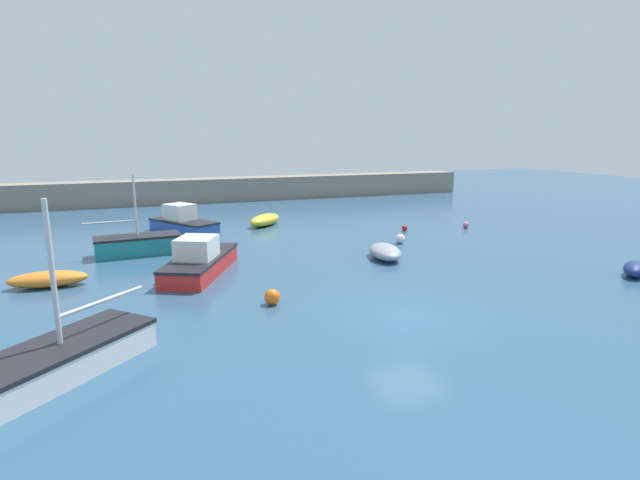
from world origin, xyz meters
name	(u,v)px	position (x,y,z in m)	size (l,w,h in m)	color
ground_plane	(409,320)	(0.00, 0.00, -0.10)	(120.00, 120.00, 0.20)	#2D5170
harbor_breakwater	(228,189)	(0.00, 32.66, 1.06)	(48.15, 2.49, 2.11)	gray
cabin_cruiser_white	(200,261)	(-5.87, 7.91, 0.60)	(4.15, 5.84, 1.72)	red
dinghy_near_pier	(635,269)	(11.77, 0.89, 0.32)	(2.14, 1.88, 0.63)	navy
rowboat_blue_near	(48,279)	(-11.85, 8.11, 0.32)	(3.02, 1.23, 0.64)	orange
open_tender_yellow	(265,220)	(-0.15, 18.61, 0.39)	(3.19, 3.26, 0.78)	yellow
sailboat_short_mast	(62,357)	(-10.41, -0.40, 0.44)	(4.76, 4.69, 4.52)	white
rowboat_white_midwater	(385,252)	(3.09, 7.54, 0.35)	(2.10, 3.13, 0.69)	gray
sailboat_twin_hulled	(138,245)	(-8.34, 12.77, 0.51)	(4.67, 1.98, 4.12)	teal
motorboat_grey_hull	(183,222)	(-5.57, 18.31, 0.61)	(4.11, 5.06, 1.74)	#2D56B7
mooring_buoy_pink	(466,225)	(11.98, 12.99, 0.21)	(0.42, 0.42, 0.42)	#EA668C
mooring_buoy_white	(400,239)	(5.54, 10.33, 0.27)	(0.54, 0.54, 0.54)	white
mooring_buoy_red	(405,228)	(7.71, 13.57, 0.18)	(0.36, 0.36, 0.36)	red
mooring_buoy_orange	(272,297)	(-3.98, 2.85, 0.29)	(0.57, 0.57, 0.57)	orange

